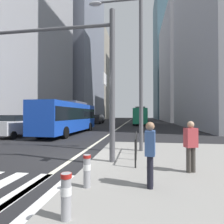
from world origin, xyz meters
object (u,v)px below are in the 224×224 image
object	(u,v)px
car_oncoming_mid	(97,119)
bollard_left	(87,169)
city_bus_blue_oncoming	(69,116)
pedestrian_waiting	(191,144)
car_receding_far	(143,118)
street_lamp_post	(141,50)
pedestrian_walking	(150,151)
bollard_front	(66,194)
car_oncoming_far	(100,118)
sedan_white_oncoming	(16,126)
city_bus_red_receding	(141,115)
traffic_signal_gantry	(57,62)
car_receding_near	(142,118)

from	to	relation	value
car_oncoming_mid	bollard_left	size ratio (longest dim) A/B	5.36
city_bus_blue_oncoming	pedestrian_waiting	bearing A→B (deg)	-52.81
car_receding_far	street_lamp_post	distance (m)	47.92
bollard_left	pedestrian_walking	world-z (taller)	pedestrian_walking
bollard_left	bollard_front	bearing A→B (deg)	-88.61
car_oncoming_far	pedestrian_waiting	world-z (taller)	car_oncoming_far
sedan_white_oncoming	city_bus_blue_oncoming	bearing A→B (deg)	39.18
car_oncoming_mid	pedestrian_walking	distance (m)	34.30
city_bus_red_receding	traffic_signal_gantry	size ratio (longest dim) A/B	1.66
bollard_front	car_receding_far	bearing A→B (deg)	87.27
car_oncoming_mid	car_receding_far	bearing A→B (deg)	62.26
car_oncoming_mid	street_lamp_post	bearing A→B (deg)	-72.57
city_bus_red_receding	car_oncoming_mid	size ratio (longest dim) A/B	2.57
bollard_left	car_receding_near	bearing A→B (deg)	87.48
car_oncoming_far	car_receding_far	bearing A→B (deg)	46.88
sedan_white_oncoming	city_bus_red_receding	bearing A→B (deg)	62.62
street_lamp_post	pedestrian_walking	xyz separation A→B (m)	(0.16, -4.59, -4.22)
sedan_white_oncoming	pedestrian_waiting	size ratio (longest dim) A/B	2.65
city_bus_blue_oncoming	pedestrian_walking	size ratio (longest dim) A/B	6.57
bollard_left	pedestrian_waiting	xyz separation A→B (m)	(2.95, 1.63, 0.44)
street_lamp_post	bollard_front	distance (m)	7.92
car_receding_far	pedestrian_walking	size ratio (longest dim) A/B	2.63
city_bus_blue_oncoming	car_receding_near	world-z (taller)	city_bus_blue_oncoming
city_bus_red_receding	street_lamp_post	bearing A→B (deg)	-90.57
sedan_white_oncoming	pedestrian_walking	size ratio (longest dim) A/B	2.61
car_receding_far	street_lamp_post	world-z (taller)	street_lamp_post
street_lamp_post	pedestrian_walking	bearing A→B (deg)	-87.99
sedan_white_oncoming	pedestrian_walking	world-z (taller)	sedan_white_oncoming
city_bus_red_receding	sedan_white_oncoming	bearing A→B (deg)	-117.38
sedan_white_oncoming	traffic_signal_gantry	world-z (taller)	traffic_signal_gantry
car_oncoming_far	bollard_front	distance (m)	42.86
car_receding_far	pedestrian_walking	bearing A→B (deg)	-91.11
traffic_signal_gantry	bollard_left	world-z (taller)	traffic_signal_gantry
sedan_white_oncoming	car_receding_far	world-z (taller)	same
city_bus_red_receding	bollard_left	xyz separation A→B (m)	(-1.70, -31.83, -1.23)
street_lamp_post	bollard_front	xyz separation A→B (m)	(-1.40, -6.23, -4.68)
city_bus_red_receding	city_bus_blue_oncoming	bearing A→B (deg)	-111.93
traffic_signal_gantry	bollard_front	distance (m)	5.68
sedan_white_oncoming	street_lamp_post	xyz separation A→B (m)	(10.96, -5.32, 4.29)
car_receding_near	car_receding_far	bearing A→B (deg)	81.30
car_oncoming_mid	traffic_signal_gantry	distance (m)	31.42
car_receding_near	bollard_left	bearing A→B (deg)	-92.52
bollard_front	sedan_white_oncoming	bearing A→B (deg)	129.62
street_lamp_post	city_bus_red_receding	bearing A→B (deg)	89.43
car_oncoming_mid	pedestrian_waiting	bearing A→B (deg)	-71.72
sedan_white_oncoming	car_receding_near	xyz separation A→B (m)	(11.72, 39.67, -0.00)
car_receding_far	car_oncoming_far	size ratio (longest dim) A/B	0.96
sedan_white_oncoming	pedestrian_walking	bearing A→B (deg)	-41.70
bollard_front	pedestrian_walking	xyz separation A→B (m)	(1.56, 1.65, 0.47)
sedan_white_oncoming	bollard_left	world-z (taller)	sedan_white_oncoming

